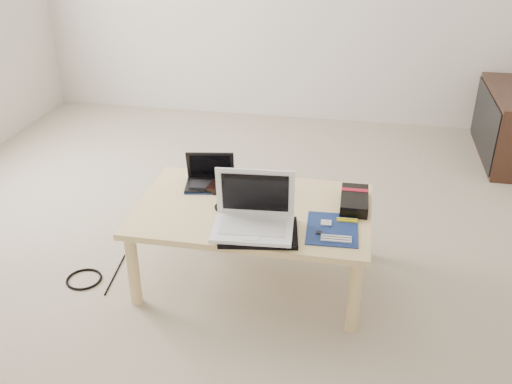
% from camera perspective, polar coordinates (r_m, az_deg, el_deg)
% --- Properties ---
extents(ground, '(4.00, 4.00, 0.00)m').
position_cam_1_polar(ground, '(3.20, -3.30, -4.64)').
color(ground, '#AE9F8D').
rests_on(ground, ground).
extents(coffee_table, '(1.10, 0.70, 0.40)m').
position_cam_1_polar(coffee_table, '(2.71, -0.31, -2.45)').
color(coffee_table, '#E7C48B').
rests_on(coffee_table, ground).
extents(book, '(0.35, 0.31, 0.03)m').
position_cam_1_polar(book, '(2.86, -1.21, 0.73)').
color(book, black).
rests_on(book, coffee_table).
extents(netbook, '(0.27, 0.21, 0.17)m').
position_cam_1_polar(netbook, '(2.88, -4.62, 1.35)').
color(netbook, black).
rests_on(netbook, coffee_table).
extents(tablet, '(0.26, 0.21, 0.01)m').
position_cam_1_polar(tablet, '(2.64, -0.77, -1.93)').
color(tablet, black).
rests_on(tablet, coffee_table).
extents(remote, '(0.06, 0.20, 0.02)m').
position_cam_1_polar(remote, '(2.65, 1.66, -1.71)').
color(remote, silver).
rests_on(remote, coffee_table).
extents(neoprene_sleeve, '(0.37, 0.30, 0.02)m').
position_cam_1_polar(neoprene_sleeve, '(2.47, 0.25, -4.05)').
color(neoprene_sleeve, black).
rests_on(neoprene_sleeve, coffee_table).
extents(white_laptop, '(0.36, 0.27, 0.25)m').
position_cam_1_polar(white_laptop, '(2.47, -0.25, -2.44)').
color(white_laptop, white).
rests_on(white_laptop, neoprene_sleeve).
extents(motherboard, '(0.24, 0.29, 0.01)m').
position_cam_1_polar(motherboard, '(2.53, 7.66, -3.69)').
color(motherboard, '#0B1C4C').
rests_on(motherboard, coffee_table).
extents(gpu_box, '(0.13, 0.26, 0.06)m').
position_cam_1_polar(gpu_box, '(2.73, 9.81, -0.83)').
color(gpu_box, black).
rests_on(gpu_box, coffee_table).
extents(cable_coil, '(0.12, 0.12, 0.01)m').
position_cam_1_polar(cable_coil, '(2.68, -3.00, -1.50)').
color(cable_coil, black).
rests_on(cable_coil, coffee_table).
extents(floor_cable_coil, '(0.22, 0.22, 0.01)m').
position_cam_1_polar(floor_cable_coil, '(3.00, -16.82, -8.34)').
color(floor_cable_coil, black).
rests_on(floor_cable_coil, ground).
extents(floor_cable_trail, '(0.05, 0.36, 0.01)m').
position_cam_1_polar(floor_cable_trail, '(3.00, -13.84, -7.86)').
color(floor_cable_trail, black).
rests_on(floor_cable_trail, ground).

